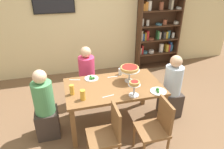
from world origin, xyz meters
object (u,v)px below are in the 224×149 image
object	(u,v)px
diner_far_left	(87,79)
chair_near_left	(108,133)
dining_table	(114,91)
salad_plate_far_diner	(158,91)
personal_pizza_stand	(134,86)
beer_glass_amber_short	(83,95)
cutlery_knife_near	(130,73)
water_glass_clear_near	(120,72)
deep_dish_pizza_stand	(130,69)
diner_head_east	(172,91)
salad_plate_near_diner	(91,78)
bookshelf	(158,24)
cutlery_fork_far	(75,80)
cutlery_knife_far	(113,77)
beer_glass_amber_tall	(72,90)
television	(53,1)
diner_head_west	(45,109)
cutlery_fork_near	(108,96)

from	to	relation	value
diner_far_left	chair_near_left	bearing A→B (deg)	1.26
dining_table	salad_plate_far_diner	bearing A→B (deg)	-30.11
diner_far_left	personal_pizza_stand	size ratio (longest dim) A/B	4.86
diner_far_left	beer_glass_amber_short	world-z (taller)	diner_far_left
cutlery_knife_near	water_glass_clear_near	bearing A→B (deg)	0.40
deep_dish_pizza_stand	personal_pizza_stand	size ratio (longest dim) A/B	1.36
diner_far_left	cutlery_knife_near	size ratio (longest dim) A/B	6.39
personal_pizza_stand	diner_head_east	bearing A→B (deg)	21.19
dining_table	cutlery_knife_near	xyz separation A→B (m)	(0.40, 0.34, 0.10)
diner_far_left	salad_plate_far_diner	size ratio (longest dim) A/B	4.75
salad_plate_far_diner	water_glass_clear_near	bearing A→B (deg)	119.08
diner_head_east	salad_plate_near_diner	size ratio (longest dim) A/B	4.97
bookshelf	diner_far_left	size ratio (longest dim) A/B	1.92
salad_plate_far_diner	cutlery_fork_far	bearing A→B (deg)	149.36
bookshelf	chair_near_left	distance (m)	3.45
salad_plate_far_diner	cutlery_fork_far	distance (m)	1.36
cutlery_knife_far	cutlery_knife_near	bearing A→B (deg)	-172.85
diner_far_left	beer_glass_amber_tall	world-z (taller)	diner_far_left
cutlery_fork_far	cutlery_knife_far	size ratio (longest dim) A/B	1.00
deep_dish_pizza_stand	salad_plate_far_diner	world-z (taller)	deep_dish_pizza_stand
beer_glass_amber_tall	beer_glass_amber_short	distance (m)	0.22
deep_dish_pizza_stand	cutlery_knife_near	world-z (taller)	deep_dish_pizza_stand
television	diner_head_west	size ratio (longest dim) A/B	0.77
salad_plate_near_diner	beer_glass_amber_tall	size ratio (longest dim) A/B	1.48
dining_table	water_glass_clear_near	size ratio (longest dim) A/B	13.46
water_glass_clear_near	personal_pizza_stand	bearing A→B (deg)	-90.45
diner_head_east	chair_near_left	bearing A→B (deg)	28.19
diner_head_east	personal_pizza_stand	bearing A→B (deg)	21.19
bookshelf	diner_head_east	size ratio (longest dim) A/B	1.92
salad_plate_far_diner	personal_pizza_stand	bearing A→B (deg)	179.48
deep_dish_pizza_stand	cutlery_fork_far	world-z (taller)	deep_dish_pizza_stand
water_glass_clear_near	cutlery_knife_far	xyz separation A→B (m)	(-0.16, -0.05, -0.05)
cutlery_knife_near	personal_pizza_stand	bearing A→B (deg)	76.51
cutlery_knife_near	cutlery_knife_far	xyz separation A→B (m)	(-0.34, -0.05, 0.00)
dining_table	bookshelf	world-z (taller)	bookshelf
diner_far_left	salad_plate_far_diner	world-z (taller)	diner_far_left
bookshelf	cutlery_fork_far	world-z (taller)	bookshelf
deep_dish_pizza_stand	cutlery_fork_near	size ratio (longest dim) A/B	1.79
chair_near_left	cutlery_fork_near	xyz separation A→B (m)	(0.12, 0.46, 0.26)
diner_head_west	diner_far_left	xyz separation A→B (m)	(0.76, 0.77, 0.00)
bookshelf	diner_head_east	world-z (taller)	bookshelf
beer_glass_amber_short	cutlery_fork_near	bearing A→B (deg)	-1.87
dining_table	chair_near_left	distance (m)	0.80
diner_head_west	diner_head_east	size ratio (longest dim) A/B	1.00
diner_head_east	salad_plate_near_diner	world-z (taller)	diner_head_east
cutlery_fork_near	salad_plate_far_diner	bearing A→B (deg)	-14.84
bookshelf	cutlery_knife_near	world-z (taller)	bookshelf
diner_head_east	diner_far_left	distance (m)	1.57
bookshelf	diner_head_west	size ratio (longest dim) A/B	1.92
salad_plate_far_diner	cutlery_knife_far	distance (m)	0.83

